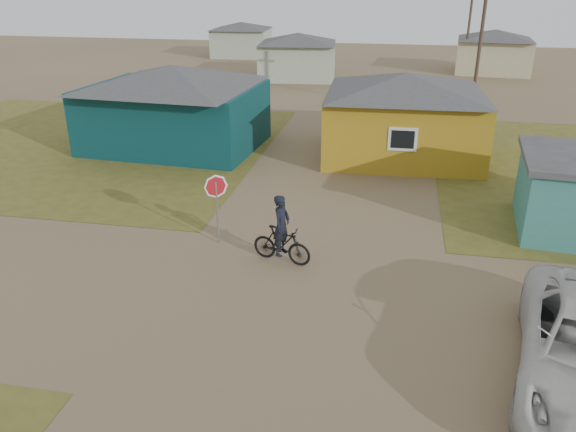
# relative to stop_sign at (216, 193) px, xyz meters

# --- Properties ---
(ground) EXTENTS (120.00, 120.00, 0.00)m
(ground) POSITION_rel_stop_sign_xyz_m (3.17, -3.41, -1.71)
(ground) COLOR #7B6546
(grass_nw) EXTENTS (20.00, 18.00, 0.00)m
(grass_nw) POSITION_rel_stop_sign_xyz_m (-10.83, 9.59, -1.71)
(grass_nw) COLOR brown
(grass_nw) RESTS_ON ground
(house_teal) EXTENTS (8.93, 7.08, 4.00)m
(house_teal) POSITION_rel_stop_sign_xyz_m (-5.33, 10.09, 0.34)
(house_teal) COLOR #092F33
(house_teal) RESTS_ON ground
(house_yellow) EXTENTS (7.72, 6.76, 3.90)m
(house_yellow) POSITION_rel_stop_sign_xyz_m (5.67, 10.59, 0.29)
(house_yellow) COLOR #A68019
(house_yellow) RESTS_ON ground
(house_pale_west) EXTENTS (7.04, 6.15, 3.60)m
(house_pale_west) POSITION_rel_stop_sign_xyz_m (-2.83, 30.59, 0.14)
(house_pale_west) COLOR #A1AE96
(house_pale_west) RESTS_ON ground
(house_beige_east) EXTENTS (6.95, 6.05, 3.60)m
(house_beige_east) POSITION_rel_stop_sign_xyz_m (13.17, 36.59, 0.14)
(house_beige_east) COLOR tan
(house_beige_east) RESTS_ON ground
(house_pale_north) EXTENTS (6.28, 5.81, 3.40)m
(house_pale_north) POSITION_rel_stop_sign_xyz_m (-10.83, 42.59, 0.04)
(house_pale_north) COLOR #A1AE96
(house_pale_north) RESTS_ON ground
(utility_pole_near) EXTENTS (1.40, 0.20, 8.00)m
(utility_pole_near) POSITION_rel_stop_sign_xyz_m (9.67, 18.59, 2.43)
(utility_pole_near) COLOR #453429
(utility_pole_near) RESTS_ON ground
(utility_pole_far) EXTENTS (1.40, 0.20, 8.00)m
(utility_pole_far) POSITION_rel_stop_sign_xyz_m (10.67, 34.59, 2.43)
(utility_pole_far) COLOR #453429
(utility_pole_far) RESTS_ON ground
(stop_sign) EXTENTS (0.75, 0.20, 2.32)m
(stop_sign) POSITION_rel_stop_sign_xyz_m (0.00, 0.00, 0.00)
(stop_sign) COLOR gray
(stop_sign) RESTS_ON ground
(cyclist) EXTENTS (1.96, 1.00, 2.13)m
(cyclist) POSITION_rel_stop_sign_xyz_m (2.25, -0.88, -0.94)
(cyclist) COLOR black
(cyclist) RESTS_ON ground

